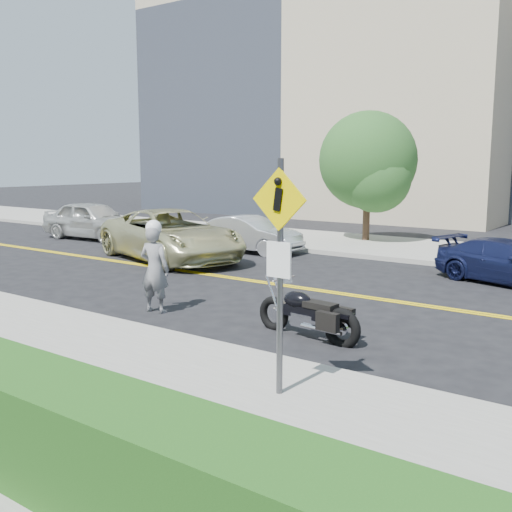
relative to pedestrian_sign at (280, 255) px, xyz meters
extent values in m
plane|color=black|center=(-4.20, 6.31, -1.96)|extent=(120.00, 120.00, 0.00)
cube|color=#9E9B91|center=(-4.20, -1.19, -1.89)|extent=(60.00, 5.00, 0.15)
cube|color=#9E9B91|center=(-4.20, 13.81, -1.89)|extent=(60.00, 5.00, 0.15)
cube|color=tan|center=(-14.20, 28.31, 10.54)|extent=(22.00, 14.00, 25.00)
cylinder|color=#4C4C51|center=(0.00, 0.01, -0.31)|extent=(0.08, 0.08, 3.00)
cube|color=#F9D800|center=(0.00, -0.02, 0.69)|extent=(0.78, 0.03, 0.78)
cube|color=white|center=(0.00, -0.02, -0.06)|extent=(0.35, 0.03, 0.45)
imported|color=#ADAFB2|center=(-4.76, 2.48, -1.05)|extent=(0.74, 0.56, 1.82)
sphere|color=white|center=(-4.76, 2.48, -0.19)|extent=(0.33, 0.33, 0.33)
imported|color=beige|center=(-9.15, 7.51, -1.16)|extent=(6.32, 4.27, 1.61)
imported|color=beige|center=(-15.39, 9.47, -1.20)|extent=(4.61, 2.11, 1.53)
imported|color=silver|center=(-8.18, 10.36, -1.34)|extent=(3.78, 1.32, 1.24)
imported|color=#181E49|center=(0.49, 9.89, -1.40)|extent=(4.16, 2.58, 1.13)
cylinder|color=#382619|center=(-5.83, 14.64, 0.06)|extent=(0.26, 0.26, 4.05)
sphere|color=#22521A|center=(-5.83, 14.64, 1.20)|extent=(3.64, 3.64, 3.64)
camera|label=1|loc=(4.08, -6.12, 1.15)|focal=42.00mm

